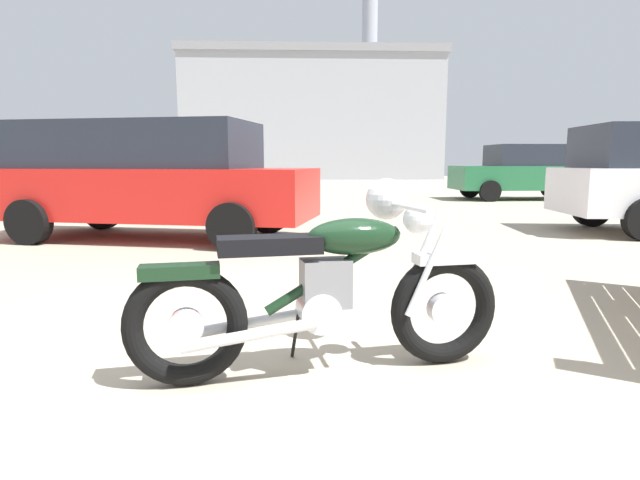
% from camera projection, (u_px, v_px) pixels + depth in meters
% --- Properties ---
extents(ground_plane, '(80.00, 80.00, 0.00)m').
position_uv_depth(ground_plane, '(271.00, 379.00, 2.82)').
color(ground_plane, tan).
extents(vintage_motorcycle, '(2.04, 0.84, 1.07)m').
position_uv_depth(vintage_motorcycle, '(330.00, 285.00, 2.87)').
color(vintage_motorcycle, black).
rests_on(vintage_motorcycle, ground_plane).
extents(red_hatchback_near, '(4.91, 2.50, 1.74)m').
position_uv_depth(red_hatchback_near, '(149.00, 176.00, 7.87)').
color(red_hatchback_near, black).
rests_on(red_hatchback_near, ground_plane).
extents(pale_sedan_back, '(3.94, 1.91, 1.78)m').
position_uv_depth(pale_sedan_back, '(93.00, 169.00, 16.67)').
color(pale_sedan_back, black).
rests_on(pale_sedan_back, ground_plane).
extents(blue_hatchback_right, '(4.91, 2.48, 1.74)m').
position_uv_depth(blue_hatchback_right, '(136.00, 171.00, 12.02)').
color(blue_hatchback_right, black).
rests_on(blue_hatchback_right, ground_plane).
extents(dark_sedan_left, '(4.34, 2.21, 1.67)m').
position_uv_depth(dark_sedan_left, '(523.00, 172.00, 16.09)').
color(dark_sedan_left, black).
rests_on(dark_sedan_left, ground_plane).
extents(industrial_building, '(17.93, 12.52, 17.91)m').
position_uv_depth(industrial_building, '(312.00, 118.00, 38.17)').
color(industrial_building, '#9EA0A8').
rests_on(industrial_building, ground_plane).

